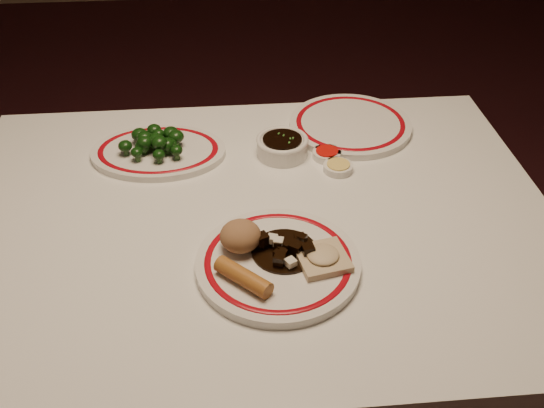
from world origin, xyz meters
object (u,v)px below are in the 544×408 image
at_px(rice_mound, 240,236).
at_px(soy_bowl, 282,147).
at_px(main_plate, 278,263).
at_px(broccoli_plate, 158,152).
at_px(spring_roll, 243,277).
at_px(fried_wonton, 323,257).
at_px(stirfry_heap, 284,248).
at_px(broccoli_pile, 156,141).
at_px(dining_table, 254,249).

xyz_separation_m(rice_mound, soy_bowl, (0.11, 0.33, -0.02)).
bearing_deg(main_plate, broccoli_plate, 120.97).
bearing_deg(spring_roll, fried_wonton, -30.03).
bearing_deg(stirfry_heap, soy_bowl, 84.61).
distance_m(stirfry_heap, broccoli_pile, 0.44).
relative_size(main_plate, broccoli_plate, 1.14).
height_order(spring_roll, broccoli_plate, spring_roll).
height_order(broccoli_pile, soy_bowl, broccoli_pile).
relative_size(rice_mound, spring_roll, 0.68).
bearing_deg(stirfry_heap, fried_wonton, -25.31).
bearing_deg(soy_bowl, stirfry_heap, -95.39).
distance_m(spring_roll, soy_bowl, 0.43).
distance_m(main_plate, broccoli_pile, 0.45).
height_order(stirfry_heap, broccoli_plate, stirfry_heap).
bearing_deg(dining_table, main_plate, -77.33).
bearing_deg(broccoli_pile, stirfry_heap, -55.94).
bearing_deg(dining_table, spring_roll, -97.71).
relative_size(rice_mound, broccoli_plate, 0.23).
xyz_separation_m(rice_mound, spring_roll, (0.00, -0.09, -0.01)).
xyz_separation_m(stirfry_heap, broccoli_plate, (-0.24, 0.37, -0.02)).
xyz_separation_m(main_plate, soy_bowl, (0.04, 0.37, 0.01)).
relative_size(dining_table, stirfry_heap, 10.09).
bearing_deg(stirfry_heap, spring_roll, -136.39).
relative_size(stirfry_heap, soy_bowl, 1.04).
relative_size(main_plate, rice_mound, 4.87).
relative_size(rice_mound, broccoli_pile, 0.52).
bearing_deg(soy_bowl, spring_roll, -104.50).
distance_m(dining_table, broccoli_pile, 0.33).
xyz_separation_m(rice_mound, broccoli_plate, (-0.17, 0.35, -0.04)).
bearing_deg(soy_bowl, broccoli_plate, 175.36).
bearing_deg(spring_roll, soy_bowl, 29.21).
distance_m(dining_table, fried_wonton, 0.23).
height_order(rice_mound, stirfry_heap, rice_mound).
distance_m(rice_mound, spring_roll, 0.09).
bearing_deg(stirfry_heap, broccoli_plate, 123.60).
relative_size(stirfry_heap, broccoli_pile, 0.83).
bearing_deg(dining_table, rice_mound, -103.60).
xyz_separation_m(spring_roll, fried_wonton, (0.14, 0.04, -0.00)).
distance_m(rice_mound, broccoli_pile, 0.39).
height_order(dining_table, fried_wonton, fried_wonton).
height_order(broccoli_plate, broccoli_pile, broccoli_pile).
bearing_deg(fried_wonton, spring_roll, -163.74).
distance_m(main_plate, rice_mound, 0.08).
relative_size(dining_table, broccoli_plate, 3.78).
xyz_separation_m(rice_mound, stirfry_heap, (0.08, -0.02, -0.02)).
bearing_deg(rice_mound, spring_roll, -89.92).
height_order(main_plate, soy_bowl, soy_bowl).
bearing_deg(broccoli_plate, soy_bowl, -4.64).
distance_m(broccoli_pile, soy_bowl, 0.28).
xyz_separation_m(rice_mound, broccoli_pile, (-0.17, 0.35, -0.01)).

